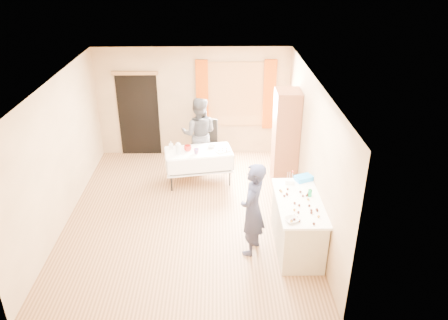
{
  "coord_description": "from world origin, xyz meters",
  "views": [
    {
      "loc": [
        0.57,
        -7.05,
        4.64
      ],
      "look_at": [
        0.68,
        0.0,
        1.14
      ],
      "focal_mm": 35.0,
      "sensor_mm": 36.0,
      "label": 1
    }
  ],
  "objects_px": {
    "counter": "(297,224)",
    "girl": "(253,210)",
    "woman": "(199,134)",
    "chair": "(207,150)",
    "party_table": "(199,163)",
    "cabinet": "(286,138)"
  },
  "relations": [
    {
      "from": "counter",
      "to": "chair",
      "type": "bearing_deg",
      "value": 115.84
    },
    {
      "from": "cabinet",
      "to": "woman",
      "type": "xyz_separation_m",
      "value": [
        -1.83,
        0.66,
        -0.18
      ]
    },
    {
      "from": "party_table",
      "to": "girl",
      "type": "distance_m",
      "value": 2.6
    },
    {
      "from": "girl",
      "to": "woman",
      "type": "relative_size",
      "value": 0.97
    },
    {
      "from": "party_table",
      "to": "woman",
      "type": "relative_size",
      "value": 0.89
    },
    {
      "from": "party_table",
      "to": "chair",
      "type": "bearing_deg",
      "value": 72.0
    },
    {
      "from": "counter",
      "to": "girl",
      "type": "xyz_separation_m",
      "value": [
        -0.77,
        -0.09,
        0.36
      ]
    },
    {
      "from": "woman",
      "to": "girl",
      "type": "bearing_deg",
      "value": 113.33
    },
    {
      "from": "counter",
      "to": "woman",
      "type": "bearing_deg",
      "value": 120.21
    },
    {
      "from": "cabinet",
      "to": "counter",
      "type": "distance_m",
      "value": 2.39
    },
    {
      "from": "counter",
      "to": "party_table",
      "type": "height_order",
      "value": "counter"
    },
    {
      "from": "girl",
      "to": "woman",
      "type": "height_order",
      "value": "woman"
    },
    {
      "from": "cabinet",
      "to": "chair",
      "type": "bearing_deg",
      "value": 150.77
    },
    {
      "from": "girl",
      "to": "woman",
      "type": "bearing_deg",
      "value": -139.75
    },
    {
      "from": "party_table",
      "to": "girl",
      "type": "relative_size",
      "value": 0.92
    },
    {
      "from": "party_table",
      "to": "chair",
      "type": "distance_m",
      "value": 0.99
    },
    {
      "from": "party_table",
      "to": "woman",
      "type": "height_order",
      "value": "woman"
    },
    {
      "from": "girl",
      "to": "woman",
      "type": "xyz_separation_m",
      "value": [
        -0.97,
        3.07,
        0.03
      ]
    },
    {
      "from": "counter",
      "to": "woman",
      "type": "height_order",
      "value": "woman"
    },
    {
      "from": "cabinet",
      "to": "girl",
      "type": "distance_m",
      "value": 2.58
    },
    {
      "from": "counter",
      "to": "woman",
      "type": "xyz_separation_m",
      "value": [
        -1.73,
        2.98,
        0.39
      ]
    },
    {
      "from": "party_table",
      "to": "chair",
      "type": "xyz_separation_m",
      "value": [
        0.14,
        0.97,
        -0.14
      ]
    }
  ]
}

